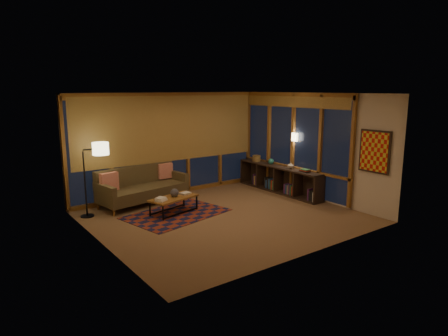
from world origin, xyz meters
TOP-DOWN VIEW (x-y plane):
  - floor at (0.00, 0.00)m, footprint 5.50×5.00m
  - ceiling at (0.00, 0.00)m, footprint 5.50×5.00m
  - walls at (0.00, 0.00)m, footprint 5.51×5.01m
  - window_wall_back at (0.00, 2.43)m, footprint 5.30×0.16m
  - window_wall_right at (2.68, 0.60)m, footprint 0.16×3.70m
  - wall_art at (2.71, -1.85)m, footprint 0.06×0.74m
  - wall_sconce at (2.62, 0.45)m, footprint 0.12×0.18m
  - sofa at (-1.01, 2.00)m, footprint 2.29×1.22m
  - pillow_left at (-1.86, 2.00)m, footprint 0.45×0.21m
  - pillow_right at (-0.22, 2.34)m, footprint 0.40×0.14m
  - area_rug at (-0.77, 0.78)m, footprint 2.44×1.88m
  - coffee_table at (-0.78, 0.88)m, footprint 1.22×0.77m
  - book_stack_a at (-1.15, 0.79)m, footprint 0.29×0.27m
  - book_stack_b at (-0.44, 0.94)m, footprint 0.28×0.24m
  - ceramic_pot at (-0.74, 0.91)m, footprint 0.21×0.21m
  - floor_lamp at (-2.46, 1.82)m, footprint 0.58×0.41m
  - bookshelf at (2.49, 0.87)m, footprint 0.40×2.89m
  - basket at (2.47, 1.79)m, footprint 0.23×0.23m
  - teal_bowl at (2.49, 1.20)m, footprint 0.18×0.18m
  - vase at (2.49, 0.44)m, footprint 0.21×0.21m
  - shelf_book_stack at (2.49, -0.07)m, footprint 0.17×0.23m

SIDE VIEW (x-z plane):
  - floor at x=0.00m, z-range -0.01..0.01m
  - area_rug at x=-0.77m, z-range 0.00..0.01m
  - coffee_table at x=-0.78m, z-range 0.00..0.38m
  - bookshelf at x=2.49m, z-range 0.00..0.72m
  - book_stack_b at x=-0.44m, z-range 0.38..0.43m
  - book_stack_a at x=-1.15m, z-range 0.38..0.45m
  - sofa at x=-1.01m, z-range 0.00..0.89m
  - ceramic_pot at x=-0.74m, z-range 0.38..0.57m
  - pillow_right at x=-0.22m, z-range 0.45..0.84m
  - pillow_left at x=-1.86m, z-range 0.45..0.88m
  - shelf_book_stack at x=2.49m, z-range 0.72..0.79m
  - teal_bowl at x=2.49m, z-range 0.72..0.88m
  - basket at x=2.47m, z-range 0.72..0.90m
  - vase at x=2.49m, z-range 0.72..0.90m
  - floor_lamp at x=-2.46m, z-range 0.00..1.65m
  - walls at x=0.00m, z-range 0.00..2.70m
  - window_wall_back at x=0.00m, z-range 0.05..2.65m
  - window_wall_right at x=2.68m, z-range 0.05..2.65m
  - wall_art at x=2.71m, z-range 0.98..1.92m
  - wall_sconce at x=2.62m, z-range 1.44..1.66m
  - ceiling at x=0.00m, z-range 2.70..2.71m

